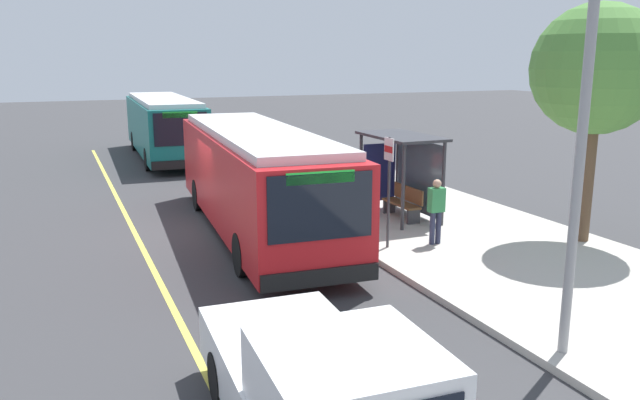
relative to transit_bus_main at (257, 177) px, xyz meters
The scene contains 11 objects.
ground_plane 2.13m from the transit_bus_main, 133.28° to the right, with size 120.00×120.00×0.00m, color #38383A.
sidewalk_curb 5.31m from the transit_bus_main, 100.76° to the left, with size 44.00×6.40×0.15m, color #B7B2A8.
lane_stripe_center 3.71m from the transit_bus_main, 106.48° to the right, with size 36.00×0.14×0.01m, color #E0D64C.
transit_bus_main is the anchor object (origin of this frame).
transit_bus_second 14.78m from the transit_bus_main, behind, with size 10.98×2.94×2.95m.
bus_shelter 4.48m from the transit_bus_main, 86.34° to the left, with size 2.90×1.60×2.48m.
waiting_bench 4.50m from the transit_bus_main, 81.85° to the left, with size 1.60×0.48×0.95m.
route_sign_post 3.95m from the transit_bus_main, 38.70° to the left, with size 0.44×0.08×2.80m.
pedestrian_commuter 5.00m from the transit_bus_main, 48.74° to the left, with size 0.24×0.40×1.69m.
street_tree_near_shelter 9.19m from the transit_bus_main, 58.96° to the left, with size 3.25×3.25×6.04m.
utility_pole 9.75m from the transit_bus_main, 13.75° to the left, with size 0.16×0.16×6.40m, color gray.
Camera 1 is at (17.53, -4.10, 4.85)m, focal length 35.59 mm.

